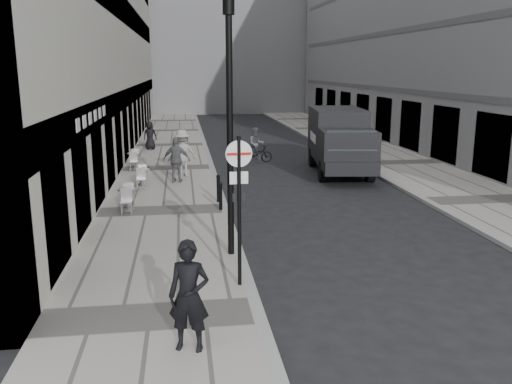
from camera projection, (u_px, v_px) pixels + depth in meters
sidewalk at (168, 169)px, 24.70m from camera, size 4.00×60.00×0.12m
far_sidewalk at (398, 163)px, 26.15m from camera, size 4.00×60.00×0.12m
building_far at (204, 8)px, 59.41m from camera, size 24.00×16.00×22.00m
walking_man at (189, 296)px, 8.57m from camera, size 0.76×0.59×1.82m
sign_post at (239, 191)px, 10.91m from camera, size 0.54×0.10×3.13m
lamppost at (230, 118)px, 12.53m from camera, size 0.27×0.27×5.92m
bollard_near at (221, 197)px, 17.27m from camera, size 0.11×0.11×0.83m
bollard_far at (218, 189)px, 18.28m from camera, size 0.12×0.12×0.88m
panel_van at (339, 138)px, 23.77m from camera, size 2.90×6.14×2.79m
cyclist at (256, 149)px, 26.50m from camera, size 1.66×0.73×1.74m
pedestrian_a at (177, 160)px, 21.31m from camera, size 1.12×0.61×1.80m
pedestrian_b at (182, 153)px, 22.53m from camera, size 1.40×1.02×1.94m
pedestrian_c at (150, 135)px, 30.07m from camera, size 0.83×0.63×1.55m
cafe_table_near at (128, 197)px, 17.23m from camera, size 0.63×1.42×0.81m
cafe_table_mid at (142, 176)px, 20.62m from camera, size 0.63×1.41×0.80m
cafe_table_far at (134, 159)px, 24.30m from camera, size 0.65×1.47×0.83m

